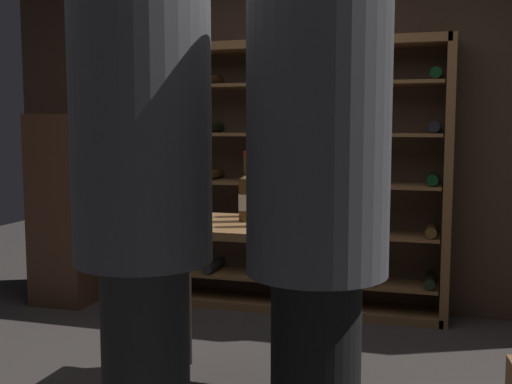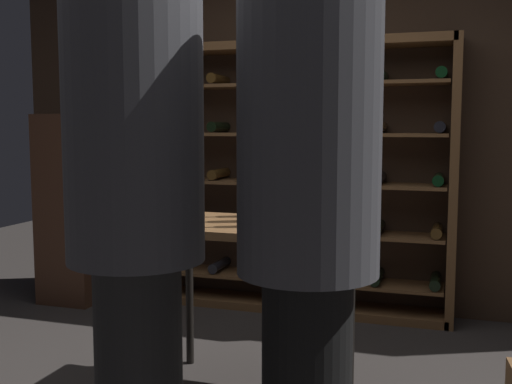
% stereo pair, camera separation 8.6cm
% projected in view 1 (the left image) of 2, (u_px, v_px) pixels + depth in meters
% --- Properties ---
extents(back_wall, '(5.11, 0.10, 2.72)m').
position_uv_depth(back_wall, '(318.00, 128.00, 4.65)').
color(back_wall, '#3D2B1E').
rests_on(back_wall, ground).
extents(wine_rack, '(2.27, 0.32, 1.98)m').
position_uv_depth(wine_rack, '(291.00, 179.00, 4.53)').
color(wine_rack, brown).
rests_on(wine_rack, ground).
extents(tasting_table, '(1.03, 0.62, 0.88)m').
position_uv_depth(tasting_table, '(252.00, 245.00, 3.12)').
color(tasting_table, brown).
rests_on(tasting_table, ground).
extents(person_bystander_dark_jacket, '(0.48, 0.48, 2.07)m').
position_uv_depth(person_bystander_dark_jacket, '(143.00, 190.00, 2.12)').
color(person_bystander_dark_jacket, '#2A2A2A').
rests_on(person_bystander_dark_jacket, ground).
extents(person_host_in_suit, '(0.47, 0.47, 2.03)m').
position_uv_depth(person_host_in_suit, '(317.00, 201.00, 2.03)').
color(person_host_in_suit, black).
rests_on(person_host_in_suit, ground).
extents(display_cabinet, '(0.44, 0.36, 1.46)m').
position_uv_depth(display_cabinet, '(64.00, 210.00, 4.74)').
color(display_cabinet, '#4C2D1E').
rests_on(display_cabinet, ground).
extents(wine_bottle_black_capsule, '(0.08, 0.08, 0.38)m').
position_uv_depth(wine_bottle_black_capsule, '(256.00, 191.00, 3.33)').
color(wine_bottle_black_capsule, black).
rests_on(wine_bottle_black_capsule, tasting_table).
extents(wine_bottle_green_slim, '(0.07, 0.07, 0.34)m').
position_uv_depth(wine_bottle_green_slim, '(255.00, 201.00, 2.99)').
color(wine_bottle_green_slim, '#4C3314').
rests_on(wine_bottle_green_slim, tasting_table).
extents(wine_bottle_gold_foil, '(0.09, 0.09, 0.36)m').
position_uv_depth(wine_bottle_gold_foil, '(247.00, 197.00, 3.15)').
color(wine_bottle_gold_foil, '#4C3314').
rests_on(wine_bottle_gold_foil, tasting_table).
extents(wine_glass_stemmed_center, '(0.08, 0.08, 0.16)m').
position_uv_depth(wine_glass_stemmed_center, '(328.00, 199.00, 3.17)').
color(wine_glass_stemmed_center, silver).
rests_on(wine_glass_stemmed_center, tasting_table).
extents(wine_glass_stemmed_right, '(0.09, 0.09, 0.14)m').
position_uv_depth(wine_glass_stemmed_right, '(310.00, 199.00, 3.26)').
color(wine_glass_stemmed_right, silver).
rests_on(wine_glass_stemmed_right, tasting_table).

